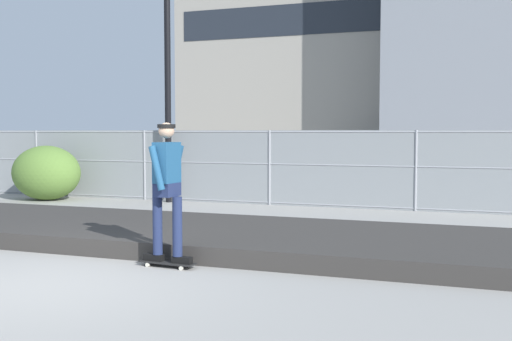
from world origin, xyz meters
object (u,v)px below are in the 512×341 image
(street_lamp, at_px, (167,24))
(parked_car_near, at_px, (196,162))
(skater, at_px, (167,182))
(shrub_left, at_px, (46,173))
(skateboard, at_px, (168,263))

(street_lamp, height_order, parked_car_near, street_lamp)
(skater, relative_size, parked_car_near, 0.42)
(street_lamp, relative_size, parked_car_near, 1.65)
(skater, height_order, shrub_left, skater)
(shrub_left, bearing_deg, parked_car_near, 65.59)
(skater, bearing_deg, parked_car_near, 113.60)
(street_lamp, distance_m, parked_car_near, 5.58)
(skateboard, height_order, shrub_left, shrub_left)
(skateboard, relative_size, shrub_left, 0.43)
(parked_car_near, bearing_deg, skater, -66.40)
(street_lamp, bearing_deg, skater, -62.16)
(skateboard, height_order, skater, skater)
(skateboard, relative_size, skater, 0.44)
(skateboard, height_order, street_lamp, street_lamp)
(shrub_left, bearing_deg, skater, -41.62)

